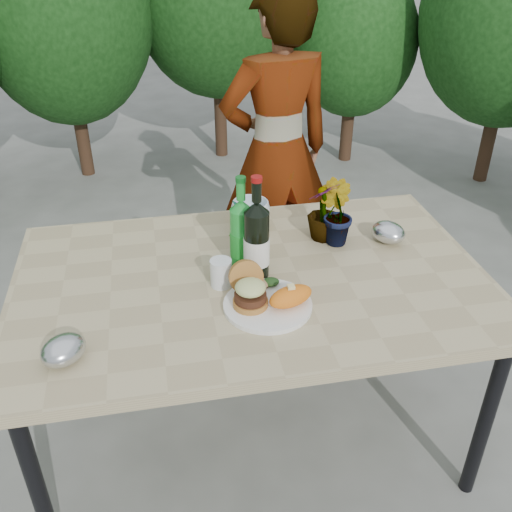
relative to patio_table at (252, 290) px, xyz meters
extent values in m
plane|color=#63635F|center=(0.00, 0.00, -0.69)|extent=(80.00, 80.00, 0.00)
cube|color=tan|center=(0.00, 0.00, 0.04)|extent=(1.60, 1.00, 0.04)
cylinder|color=black|center=(-0.72, -0.42, -0.34)|extent=(0.05, 0.05, 0.71)
cylinder|color=black|center=(0.72, -0.42, -0.34)|extent=(0.05, 0.05, 0.71)
cylinder|color=black|center=(-0.72, 0.42, -0.34)|extent=(0.05, 0.05, 0.71)
cylinder|color=black|center=(0.72, 0.42, -0.34)|extent=(0.05, 0.05, 0.71)
cylinder|color=#382316|center=(-0.80, 2.80, -0.48)|extent=(0.10, 0.10, 0.42)
cylinder|color=#382316|center=(0.30, 3.00, -0.44)|extent=(0.10, 0.10, 0.50)
cylinder|color=#382316|center=(1.30, 2.70, -0.50)|extent=(0.10, 0.10, 0.38)
ellipsoid|color=#21561C|center=(1.30, 2.70, 0.25)|extent=(0.95, 0.95, 1.12)
cylinder|color=#382316|center=(2.20, 2.10, -0.47)|extent=(0.10, 0.10, 0.44)
cylinder|color=white|center=(0.02, -0.18, 0.06)|extent=(0.28, 0.28, 0.01)
cylinder|color=#B7722D|center=(-0.04, -0.18, 0.08)|extent=(0.11, 0.11, 0.02)
cylinder|color=#472314|center=(-0.04, -0.18, 0.10)|extent=(0.10, 0.10, 0.02)
ellipsoid|color=beige|center=(-0.04, -0.18, 0.14)|extent=(0.10, 0.10, 0.04)
cylinder|color=#B7722D|center=(-0.04, -0.11, 0.13)|extent=(0.11, 0.06, 0.11)
ellipsoid|color=orange|center=(0.09, -0.20, 0.10)|extent=(0.17, 0.12, 0.06)
ellipsoid|color=olive|center=(0.02, -0.09, 0.08)|extent=(0.04, 0.04, 0.02)
ellipsoid|color=#193814|center=(0.05, -0.09, 0.09)|extent=(0.06, 0.04, 0.03)
cylinder|color=black|center=(0.02, 0.01, 0.18)|extent=(0.08, 0.08, 0.24)
cylinder|color=white|center=(0.02, 0.01, 0.15)|extent=(0.09, 0.09, 0.10)
cone|color=black|center=(0.02, 0.01, 0.32)|extent=(0.08, 0.08, 0.04)
cylinder|color=black|center=(0.02, 0.01, 0.37)|extent=(0.03, 0.03, 0.07)
cylinder|color=maroon|center=(0.02, 0.01, 0.41)|extent=(0.04, 0.04, 0.02)
cylinder|color=#1B952E|center=(-0.02, 0.08, 0.17)|extent=(0.08, 0.08, 0.22)
cylinder|color=#198C26|center=(-0.02, 0.08, 0.14)|extent=(0.08, 0.08, 0.09)
cone|color=#1B952E|center=(-0.02, 0.08, 0.29)|extent=(0.08, 0.08, 0.04)
cylinder|color=#1B952E|center=(-0.02, 0.08, 0.34)|extent=(0.03, 0.03, 0.06)
cylinder|color=#0C5919|center=(-0.02, 0.08, 0.38)|extent=(0.03, 0.03, 0.02)
cylinder|color=silver|center=(-0.11, -0.03, 0.10)|extent=(0.07, 0.07, 0.09)
imported|color=#26551D|center=(0.00, 0.16, 0.16)|extent=(0.11, 0.13, 0.20)
imported|color=#23571D|center=(0.34, 0.17, 0.18)|extent=(0.16, 0.17, 0.24)
imported|color=#235E20|center=(0.31, 0.21, 0.17)|extent=(0.17, 0.17, 0.23)
imported|color=silver|center=(0.06, 0.33, 0.12)|extent=(0.20, 0.20, 0.12)
ellipsoid|color=#B4B6BB|center=(-0.58, -0.31, 0.10)|extent=(0.17, 0.17, 0.08)
ellipsoid|color=silver|center=(0.54, 0.14, 0.10)|extent=(0.16, 0.17, 0.08)
imported|color=#97644B|center=(0.31, 0.99, 0.10)|extent=(0.64, 0.48, 1.58)
camera|label=1|loc=(-0.29, -1.58, 1.14)|focal=40.00mm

